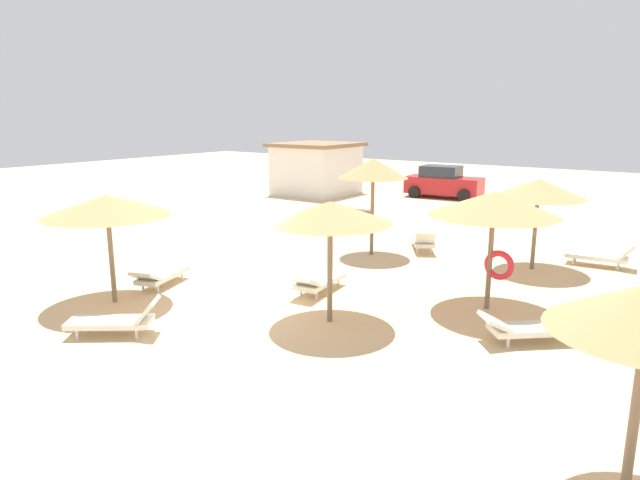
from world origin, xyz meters
name	(u,v)px	position (x,y,z in m)	size (l,w,h in m)	color
ground_plane	(244,315)	(0.00, 0.00, 0.00)	(80.00, 80.00, 0.00)	#DBBA8C
parasol_0	(107,206)	(-3.23, -1.13, 2.38)	(2.98, 2.98, 2.64)	#75604C
parasol_1	(330,213)	(1.81, 0.80, 2.44)	(2.67, 2.67, 2.69)	#75604C
parasol_3	(494,205)	(4.37, 3.65, 2.47)	(2.93, 2.93, 2.78)	#75604C
parasol_4	(373,169)	(-0.45, 6.54, 2.79)	(2.22, 2.22, 3.12)	#75604C
parasol_5	(538,189)	(4.30, 7.79, 2.38)	(2.64, 2.64, 2.67)	#75604C
lounger_0	(160,275)	(-3.28, 0.29, 0.31)	(1.21, 2.02, 0.62)	silver
lounger_1	(318,281)	(0.43, 2.29, 0.31)	(0.84, 1.97, 0.63)	silver
lounger_3	(526,328)	(5.69, 2.11, 0.31)	(1.87, 1.74, 0.62)	silver
lounger_4	(423,240)	(0.65, 8.08, 0.32)	(1.50, 1.91, 0.80)	silver
lounger_5	(602,256)	(5.92, 9.26, 0.32)	(1.90, 0.77, 0.79)	silver
lounger_6	(116,320)	(-1.35, -2.40, 0.32)	(1.87, 1.62, 0.78)	silver
bench_0	(356,213)	(-3.95, 11.23, 0.35)	(1.54, 0.58, 0.49)	brown
parked_car	(443,182)	(-3.62, 19.70, 0.82)	(4.14, 2.28, 1.72)	#B21E23
beach_cabana	(317,168)	(-10.03, 16.86, 1.46)	(4.10, 4.38, 2.87)	white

